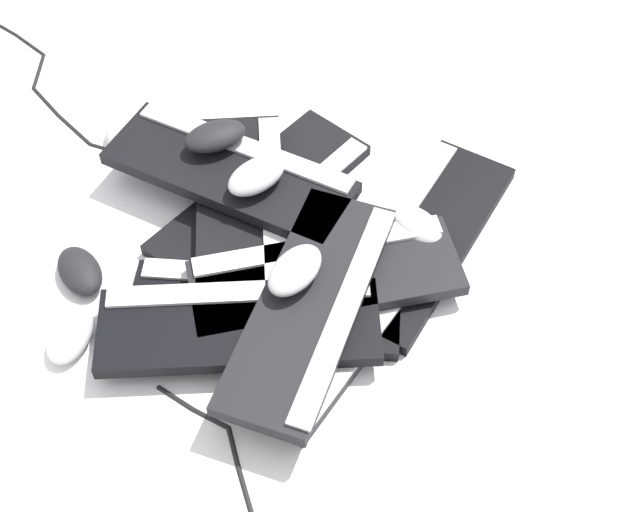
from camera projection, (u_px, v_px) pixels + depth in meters
The scene contains 18 objects.
ground_plane at pixel (302, 314), 1.46m from camera, with size 3.20×3.20×0.00m, color white.
keyboard_0 at pixel (343, 317), 1.44m from camera, with size 0.38×0.44×0.03m.
keyboard_1 at pixel (424, 238), 1.53m from camera, with size 0.39×0.44×0.03m.
keyboard_2 at pixel (262, 199), 1.59m from camera, with size 0.34×0.46×0.03m.
keyboard_3 at pixel (265, 307), 1.45m from camera, with size 0.32×0.46×0.03m.
keyboard_4 at pixel (326, 276), 1.45m from camera, with size 0.21×0.46×0.03m.
keyboard_5 at pixel (239, 325), 1.39m from camera, with size 0.28×0.46×0.03m.
keyboard_6 at pixel (243, 211), 1.53m from camera, with size 0.46×0.27×0.03m.
keyboard_7 at pixel (312, 306), 1.38m from camera, with size 0.43×0.40×0.03m.
keyboard_8 at pixel (230, 172), 1.55m from camera, with size 0.43×0.41×0.03m.
mouse_0 at pixel (254, 176), 1.49m from camera, with size 0.11×0.07×0.04m, color #B7B7BC.
mouse_1 at pixel (295, 270), 1.37m from camera, with size 0.11×0.07×0.04m, color #B7B7BC.
mouse_2 at pixel (215, 136), 1.55m from camera, with size 0.11×0.07×0.04m, color black.
mouse_3 at pixel (126, 141), 1.67m from camera, with size 0.11×0.07×0.04m, color #B7B7BC.
mouse_4 at pixel (415, 224), 1.51m from camera, with size 0.11×0.07×0.04m, color #B7B7BC.
mouse_5 at pixel (70, 335), 1.41m from camera, with size 0.11×0.07×0.04m, color silver.
mouse_6 at pixel (80, 271), 1.49m from camera, with size 0.11×0.07×0.04m, color black.
cable_0 at pixel (93, 106), 1.75m from camera, with size 0.62×0.46×0.01m.
Camera 1 is at (0.76, -0.25, 1.22)m, focal length 50.00 mm.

